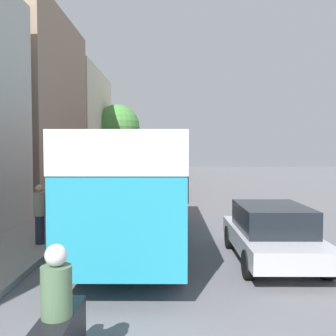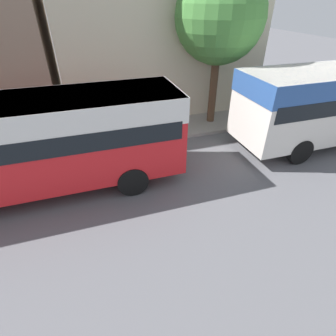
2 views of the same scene
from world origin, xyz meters
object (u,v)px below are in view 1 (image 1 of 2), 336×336
(motorcycle_behind_lead, at_px, (59,330))
(car_far_curb, at_px, (272,232))
(bus_rear, at_px, (161,157))
(pedestrian_near_curb, at_px, (40,213))
(bus_third_in_line, at_px, (158,158))
(bus_lead, at_px, (139,176))
(bus_following, at_px, (152,163))

(motorcycle_behind_lead, height_order, car_far_curb, motorcycle_behind_lead)
(bus_rear, height_order, pedestrian_near_curb, bus_rear)
(motorcycle_behind_lead, bearing_deg, bus_third_in_line, 89.64)
(bus_third_in_line, bearing_deg, bus_rear, 90.19)
(bus_lead, relative_size, car_far_curb, 2.21)
(pedestrian_near_curb, bearing_deg, bus_third_in_line, 84.17)
(bus_third_in_line, xyz_separation_m, motorcycle_behind_lead, (-0.20, -31.37, -1.34))
(bus_third_in_line, distance_m, motorcycle_behind_lead, 31.40)
(bus_third_in_line, distance_m, bus_rear, 12.00)
(car_far_curb, bearing_deg, pedestrian_near_curb, -10.49)
(bus_following, height_order, car_far_curb, bus_following)
(pedestrian_near_curb, bearing_deg, bus_lead, 8.87)
(car_far_curb, xyz_separation_m, pedestrian_near_curb, (-6.26, 1.16, 0.28))
(motorcycle_behind_lead, bearing_deg, bus_following, 89.51)
(bus_lead, bearing_deg, motorcycle_behind_lead, -93.52)
(bus_following, bearing_deg, bus_third_in_line, 89.85)
(motorcycle_behind_lead, distance_m, pedestrian_near_curb, 6.62)
(bus_third_in_line, height_order, car_far_curb, bus_third_in_line)
(bus_lead, xyz_separation_m, bus_following, (-0.24, 12.51, -0.06))
(motorcycle_behind_lead, xyz_separation_m, pedestrian_near_curb, (-2.37, 6.17, 0.34))
(bus_rear, bearing_deg, car_far_curb, -84.44)
(bus_following, height_order, motorcycle_behind_lead, bus_following)
(bus_third_in_line, xyz_separation_m, bus_rear, (-0.04, 12.00, -0.17))
(bus_following, relative_size, car_far_curb, 2.26)
(bus_following, xyz_separation_m, motorcycle_behind_lead, (-0.16, -19.12, -1.30))
(bus_rear, bearing_deg, motorcycle_behind_lead, -90.21)
(bus_rear, bearing_deg, bus_lead, -89.61)
(bus_third_in_line, height_order, bus_rear, bus_third_in_line)
(bus_lead, xyz_separation_m, pedestrian_near_curb, (-2.78, -0.43, -1.02))
(bus_following, distance_m, pedestrian_near_curb, 13.23)
(bus_following, distance_m, car_far_curb, 14.64)
(car_far_curb, bearing_deg, motorcycle_behind_lead, 52.17)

